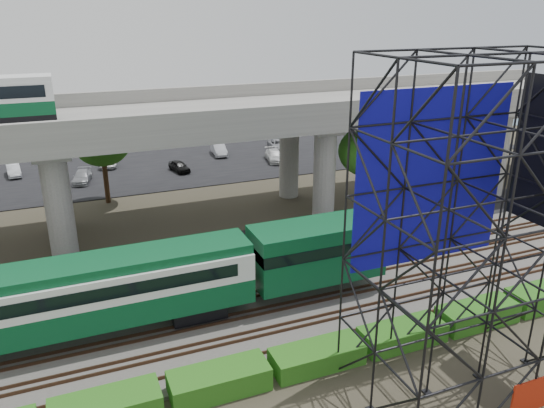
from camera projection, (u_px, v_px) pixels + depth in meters
name	position (u px, v px, depth m)	size (l,w,h in m)	color
ground	(266.00, 324.00, 29.61)	(140.00, 140.00, 0.00)	#474233
ballast_bed	(254.00, 306.00, 31.31)	(90.00, 12.00, 0.20)	slate
service_road	(213.00, 250.00, 38.72)	(90.00, 5.00, 0.08)	black
parking_lot	(154.00, 167.00, 59.15)	(90.00, 18.00, 0.08)	black
harbor_water	(127.00, 128.00, 78.28)	(140.00, 40.00, 0.03)	slate
rail_tracks	(254.00, 303.00, 31.25)	(90.00, 9.52, 0.16)	#472D1E
commuter_train	(113.00, 289.00, 27.59)	(29.30, 3.06, 4.30)	black
overpass	(175.00, 126.00, 40.28)	(80.00, 12.00, 12.40)	#9E9B93
scaffold_tower	(473.00, 239.00, 22.32)	(9.36, 6.36, 15.00)	black
hedge_strip	(317.00, 356.00, 26.04)	(34.60, 1.80, 1.20)	#246216
trees	(130.00, 164.00, 40.09)	(40.94, 16.94, 7.69)	#382314
parked_cars	(161.00, 162.00, 58.78)	(35.98, 9.44, 1.32)	silver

